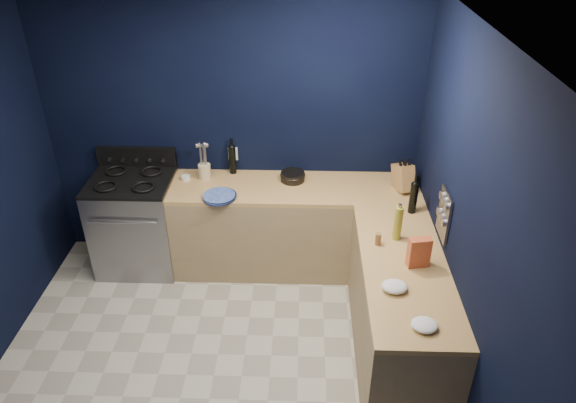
{
  "coord_description": "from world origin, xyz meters",
  "views": [
    {
      "loc": [
        0.67,
        -2.85,
        3.32
      ],
      "look_at": [
        0.55,
        1.0,
        1.0
      ],
      "focal_mm": 33.28,
      "sensor_mm": 36.0,
      "label": 1
    }
  ],
  "objects_px": {
    "utensil_crock": "(205,171)",
    "plate_stack": "(219,197)",
    "crouton_bag": "(419,252)",
    "gas_range": "(137,224)",
    "knife_block": "(403,177)"
  },
  "relations": [
    {
      "from": "gas_range",
      "to": "crouton_bag",
      "type": "xyz_separation_m",
      "value": [
        2.45,
        -1.13,
        0.56
      ]
    },
    {
      "from": "crouton_bag",
      "to": "knife_block",
      "type": "bearing_deg",
      "value": 76.58
    },
    {
      "from": "plate_stack",
      "to": "crouton_bag",
      "type": "relative_size",
      "value": 1.23
    },
    {
      "from": "plate_stack",
      "to": "crouton_bag",
      "type": "bearing_deg",
      "value": -29.81
    },
    {
      "from": "gas_range",
      "to": "plate_stack",
      "type": "height_order",
      "value": "plate_stack"
    },
    {
      "from": "gas_range",
      "to": "plate_stack",
      "type": "bearing_deg",
      "value": -14.33
    },
    {
      "from": "gas_range",
      "to": "utensil_crock",
      "type": "bearing_deg",
      "value": 12.41
    },
    {
      "from": "utensil_crock",
      "to": "plate_stack",
      "type": "bearing_deg",
      "value": -63.26
    },
    {
      "from": "gas_range",
      "to": "knife_block",
      "type": "relative_size",
      "value": 3.87
    },
    {
      "from": "utensil_crock",
      "to": "crouton_bag",
      "type": "xyz_separation_m",
      "value": [
        1.78,
        -1.28,
        0.04
      ]
    },
    {
      "from": "gas_range",
      "to": "knife_block",
      "type": "distance_m",
      "value": 2.57
    },
    {
      "from": "crouton_bag",
      "to": "utensil_crock",
      "type": "bearing_deg",
      "value": 133.82
    },
    {
      "from": "gas_range",
      "to": "utensil_crock",
      "type": "xyz_separation_m",
      "value": [
        0.68,
        0.15,
        0.51
      ]
    },
    {
      "from": "plate_stack",
      "to": "utensil_crock",
      "type": "bearing_deg",
      "value": 116.74
    },
    {
      "from": "knife_block",
      "to": "crouton_bag",
      "type": "height_order",
      "value": "knife_block"
    }
  ]
}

